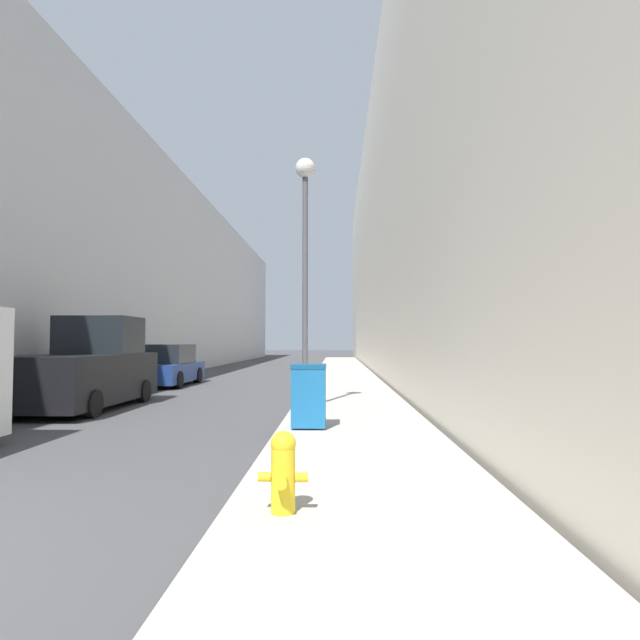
{
  "coord_description": "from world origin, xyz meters",
  "views": [
    {
      "loc": [
        4.38,
        -2.94,
        1.73
      ],
      "look_at": [
        3.64,
        19.05,
        2.69
      ],
      "focal_mm": 28.0,
      "sensor_mm": 36.0,
      "label": 1
    }
  ],
  "objects_px": {
    "fire_hydrant": "(283,470)",
    "pickup_truck": "(87,370)",
    "trash_bin": "(309,395)",
    "lamppost": "(305,238)",
    "parked_sedan_near": "(169,367)"
  },
  "relations": [
    {
      "from": "fire_hydrant",
      "to": "parked_sedan_near",
      "type": "height_order",
      "value": "parked_sedan_near"
    },
    {
      "from": "parked_sedan_near",
      "to": "lamppost",
      "type": "bearing_deg",
      "value": -52.08
    },
    {
      "from": "fire_hydrant",
      "to": "trash_bin",
      "type": "height_order",
      "value": "trash_bin"
    },
    {
      "from": "lamppost",
      "to": "parked_sedan_near",
      "type": "xyz_separation_m",
      "value": [
        -5.91,
        7.59,
        -3.53
      ]
    },
    {
      "from": "lamppost",
      "to": "trash_bin",
      "type": "bearing_deg",
      "value": -84.88
    },
    {
      "from": "pickup_truck",
      "to": "lamppost",
      "type": "bearing_deg",
      "value": -7.66
    },
    {
      "from": "fire_hydrant",
      "to": "trash_bin",
      "type": "bearing_deg",
      "value": 90.2
    },
    {
      "from": "lamppost",
      "to": "parked_sedan_near",
      "type": "distance_m",
      "value": 10.24
    },
    {
      "from": "pickup_truck",
      "to": "parked_sedan_near",
      "type": "bearing_deg",
      "value": 91.26
    },
    {
      "from": "fire_hydrant",
      "to": "parked_sedan_near",
      "type": "xyz_separation_m",
      "value": [
        -6.18,
        14.97,
        0.2
      ]
    },
    {
      "from": "fire_hydrant",
      "to": "parked_sedan_near",
      "type": "relative_size",
      "value": 0.17
    },
    {
      "from": "fire_hydrant",
      "to": "pickup_truck",
      "type": "bearing_deg",
      "value": 126.45
    },
    {
      "from": "parked_sedan_near",
      "to": "fire_hydrant",
      "type": "bearing_deg",
      "value": -67.58
    },
    {
      "from": "fire_hydrant",
      "to": "parked_sedan_near",
      "type": "bearing_deg",
      "value": 112.42
    },
    {
      "from": "fire_hydrant",
      "to": "lamppost",
      "type": "bearing_deg",
      "value": 92.07
    }
  ]
}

